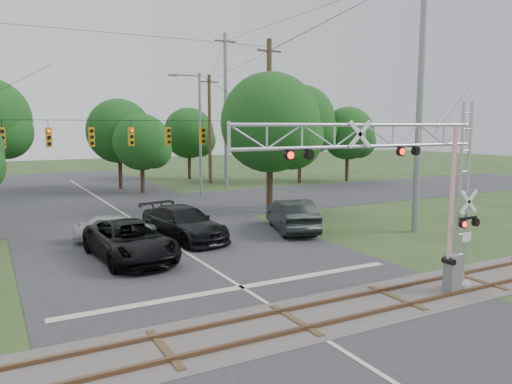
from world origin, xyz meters
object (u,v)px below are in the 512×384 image
traffic_signal_span (145,128)px  streetlight (198,128)px  car_dark (183,224)px  sedan_silver (117,228)px  pickup_black (130,241)px  crossing_gantry (406,181)px

traffic_signal_span → streetlight: (6.44, 7.57, -0.11)m
car_dark → sedan_silver: size_ratio=1.42×
traffic_signal_span → streetlight: size_ratio=1.97×
traffic_signal_span → sedan_silver: bearing=-121.0°
pickup_black → crossing_gantry: bearing=-60.2°
sedan_silver → pickup_black: bearing=-168.3°
traffic_signal_span → sedan_silver: 7.73m
car_dark → sedan_silver: bearing=145.3°
pickup_black → streetlight: streetlight is taller
car_dark → pickup_black: bearing=-155.4°
sedan_silver → streetlight: size_ratio=0.42×
pickup_black → car_dark: bearing=32.4°
streetlight → sedan_silver: bearing=-126.9°
pickup_black → streetlight: (9.81, 16.41, 4.67)m
sedan_silver → streetlight: streetlight is taller
car_dark → streetlight: size_ratio=0.59×
traffic_signal_span → pickup_black: (-3.37, -8.85, -4.78)m
car_dark → streetlight: streetlight is taller
crossing_gantry → streetlight: 26.19m
traffic_signal_span → streetlight: bearing=49.6°
traffic_signal_span → sedan_silver: size_ratio=4.71×
crossing_gantry → streetlight: bearing=82.4°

